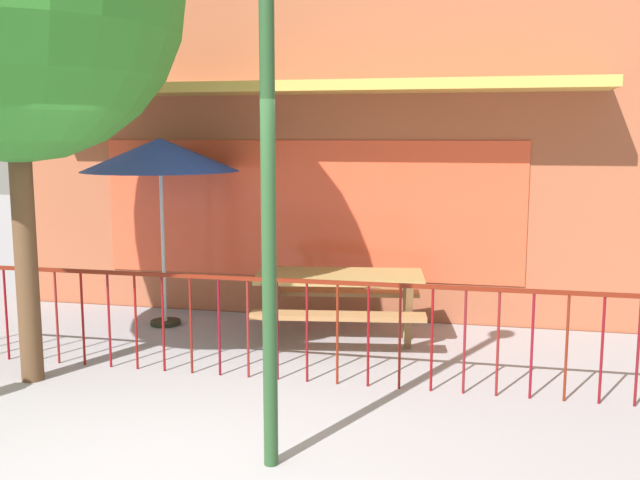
# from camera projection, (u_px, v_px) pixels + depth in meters

# --- Properties ---
(pub_storefront) EXTENTS (8.12, 1.29, 4.95)m
(pub_storefront) POSITION_uv_depth(u_px,v_px,m) (311.00, 118.00, 8.93)
(pub_storefront) COLOR brown
(pub_storefront) RESTS_ON ground
(patio_fence_front) EXTENTS (6.85, 0.04, 0.97)m
(patio_fence_front) POSITION_uv_depth(u_px,v_px,m) (248.00, 309.00, 6.68)
(patio_fence_front) COLOR maroon
(patio_fence_front) RESTS_ON ground
(picnic_table_left) EXTENTS (1.98, 1.61, 0.79)m
(picnic_table_left) POSITION_uv_depth(u_px,v_px,m) (340.00, 288.00, 7.82)
(picnic_table_left) COLOR #9C7E47
(picnic_table_left) RESTS_ON ground
(patio_umbrella) EXTENTS (1.84, 1.84, 2.23)m
(patio_umbrella) POSITION_uv_depth(u_px,v_px,m) (160.00, 156.00, 8.36)
(patio_umbrella) COLOR black
(patio_umbrella) RESTS_ON ground
(street_lamp) EXTENTS (0.28, 0.28, 4.16)m
(street_lamp) POSITION_uv_depth(u_px,v_px,m) (267.00, 68.00, 4.60)
(street_lamp) COLOR #244725
(street_lamp) RESTS_ON ground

